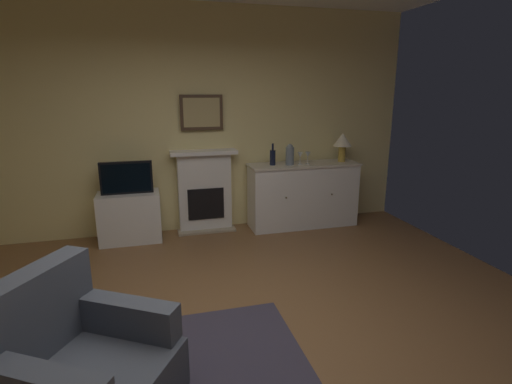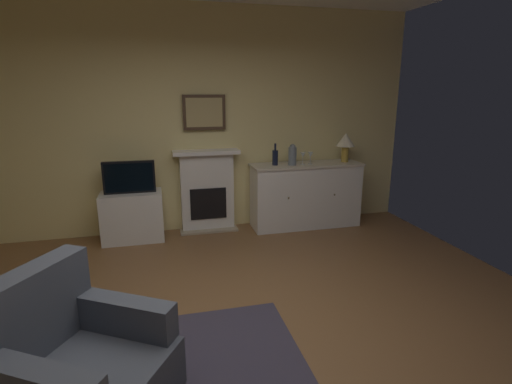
# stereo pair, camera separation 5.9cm
# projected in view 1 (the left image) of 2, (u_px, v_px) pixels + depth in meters

# --- Properties ---
(ground_plane) EXTENTS (6.01, 5.54, 0.10)m
(ground_plane) POSITION_uv_depth(u_px,v_px,m) (236.00, 352.00, 2.96)
(ground_plane) COLOR brown
(ground_plane) RESTS_ON ground
(wall_rear) EXTENTS (6.01, 0.06, 2.92)m
(wall_rear) POSITION_uv_depth(u_px,v_px,m) (190.00, 122.00, 5.14)
(wall_rear) COLOR #EAD68C
(wall_rear) RESTS_ON ground_plane
(fireplace_unit) EXTENTS (0.87, 0.30, 1.10)m
(fireplace_unit) POSITION_uv_depth(u_px,v_px,m) (205.00, 191.00, 5.28)
(fireplace_unit) COLOR white
(fireplace_unit) RESTS_ON ground_plane
(framed_picture) EXTENTS (0.55, 0.04, 0.45)m
(framed_picture) POSITION_uv_depth(u_px,v_px,m) (202.00, 112.00, 5.07)
(framed_picture) COLOR #473323
(sideboard_cabinet) EXTENTS (1.52, 0.49, 0.89)m
(sideboard_cabinet) POSITION_uv_depth(u_px,v_px,m) (303.00, 195.00, 5.49)
(sideboard_cabinet) COLOR white
(sideboard_cabinet) RESTS_ON ground_plane
(table_lamp) EXTENTS (0.26, 0.26, 0.40)m
(table_lamp) POSITION_uv_depth(u_px,v_px,m) (343.00, 142.00, 5.45)
(table_lamp) COLOR #B79338
(table_lamp) RESTS_ON sideboard_cabinet
(wine_bottle) EXTENTS (0.08, 0.08, 0.29)m
(wine_bottle) POSITION_uv_depth(u_px,v_px,m) (273.00, 157.00, 5.24)
(wine_bottle) COLOR black
(wine_bottle) RESTS_ON sideboard_cabinet
(wine_glass_left) EXTENTS (0.07, 0.07, 0.16)m
(wine_glass_left) POSITION_uv_depth(u_px,v_px,m) (300.00, 155.00, 5.28)
(wine_glass_left) COLOR silver
(wine_glass_left) RESTS_ON sideboard_cabinet
(wine_glass_center) EXTENTS (0.07, 0.07, 0.16)m
(wine_glass_center) POSITION_uv_depth(u_px,v_px,m) (308.00, 155.00, 5.31)
(wine_glass_center) COLOR silver
(wine_glass_center) RESTS_ON sideboard_cabinet
(vase_decorative) EXTENTS (0.11, 0.11, 0.28)m
(vase_decorative) POSITION_uv_depth(u_px,v_px,m) (290.00, 155.00, 5.24)
(vase_decorative) COLOR slate
(vase_decorative) RESTS_ON sideboard_cabinet
(tv_cabinet) EXTENTS (0.75, 0.42, 0.63)m
(tv_cabinet) POSITION_uv_depth(u_px,v_px,m) (130.00, 217.00, 4.94)
(tv_cabinet) COLOR white
(tv_cabinet) RESTS_ON ground_plane
(tv_set) EXTENTS (0.62, 0.07, 0.40)m
(tv_set) POSITION_uv_depth(u_px,v_px,m) (126.00, 178.00, 4.79)
(tv_set) COLOR black
(tv_set) RESTS_ON tv_cabinet
(armchair) EXTENTS (1.09, 1.07, 0.92)m
(armchair) POSITION_uv_depth(u_px,v_px,m) (80.00, 369.00, 2.15)
(armchair) COLOR #474C56
(armchair) RESTS_ON ground_plane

